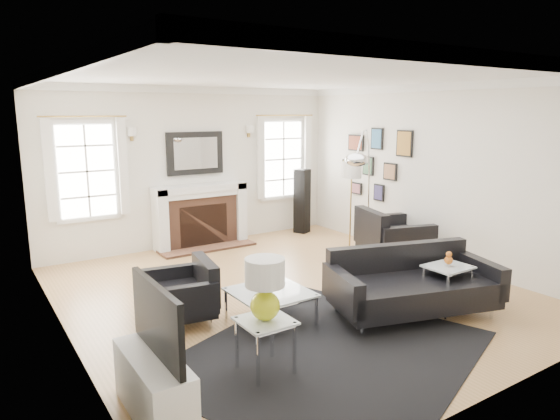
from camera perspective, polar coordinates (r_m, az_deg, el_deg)
floor at (r=6.77m, az=1.08°, el=-9.32°), size 6.00×6.00×0.00m
back_wall at (r=9.03m, az=-9.72°, el=4.86°), size 5.50×0.04×2.80m
front_wall at (r=4.33m, az=24.16°, el=-2.80°), size 5.50×0.04×2.80m
left_wall at (r=5.39m, az=-23.81°, el=-0.18°), size 0.04×6.00×2.80m
right_wall at (r=8.27m, az=17.09°, el=3.95°), size 0.04×6.00×2.80m
ceiling at (r=6.35m, az=1.17°, el=15.05°), size 5.50×6.00×0.02m
crown_molding at (r=6.35m, az=1.17°, el=14.51°), size 5.50×6.00×0.12m
fireplace at (r=8.97m, az=-9.01°, el=-0.71°), size 1.70×0.69×1.11m
mantel_mirror at (r=8.96m, az=-9.66°, el=6.42°), size 1.05×0.07×0.75m
window_left at (r=8.41m, az=-21.23°, el=4.20°), size 1.24×0.15×1.62m
window_right at (r=9.86m, az=0.33°, el=5.88°), size 1.24×0.15×1.62m
gallery_wall at (r=9.11m, az=10.73°, el=5.72°), size 0.04×1.73×1.29m
tv_unit at (r=4.24m, az=-14.15°, el=-18.03°), size 0.35×1.00×1.09m
area_rug at (r=5.17m, az=5.71°, el=-16.10°), size 3.66×3.38×0.01m
sofa at (r=6.18m, az=14.70°, el=-8.31°), size 2.14×1.41×0.64m
armchair_left at (r=5.87m, az=-11.12°, el=-9.45°), size 0.90×0.98×0.58m
armchair_right at (r=8.17m, az=12.45°, el=-3.08°), size 1.18×1.26×0.71m
coffee_table at (r=5.74m, az=-1.12°, el=-9.57°), size 0.83×0.83×0.37m
side_table_left at (r=4.68m, az=-1.70°, el=-13.59°), size 0.47×0.47×0.51m
nesting_table at (r=6.34m, az=18.60°, el=-7.10°), size 0.51×0.43×0.57m
gourd_lamp at (r=4.52m, az=-1.73°, el=-8.55°), size 0.36×0.36×0.58m
orange_vase at (r=6.28m, az=18.72°, el=-5.29°), size 0.10×0.10×0.16m
arc_floor_lamp at (r=7.65m, az=9.49°, el=2.14°), size 1.55×1.44×2.20m
stick_floor_lamp at (r=8.16m, az=8.18°, el=3.99°), size 0.32×0.32×1.58m
speaker_tower at (r=9.87m, az=2.54°, el=1.02°), size 0.33×0.33×1.26m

